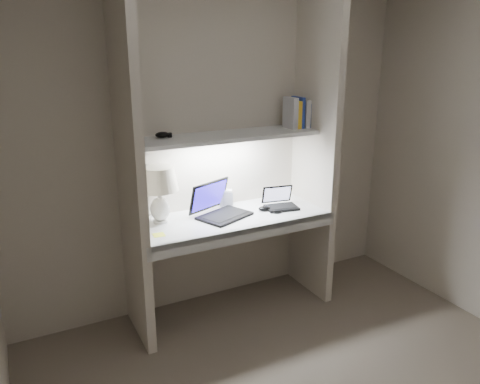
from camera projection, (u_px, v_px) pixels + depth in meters
back_wall at (215, 146)px, 3.55m from camera, size 3.20×0.01×2.50m
alcove_panel_left at (130, 164)px, 3.00m from camera, size 0.06×0.55×2.50m
alcove_panel_right at (315, 143)px, 3.64m from camera, size 0.06×0.55×2.50m
desk at (232, 218)px, 3.47m from camera, size 1.40×0.55×0.04m
desk_apron at (248, 234)px, 3.26m from camera, size 1.46×0.03×0.10m
shelf at (226, 136)px, 3.37m from camera, size 1.40×0.36×0.03m
strip_light at (226, 139)px, 3.38m from camera, size 0.60×0.04×0.02m
table_lamp at (159, 185)px, 3.26m from camera, size 0.28×0.28×0.41m
laptop_main at (219, 208)px, 3.46m from camera, size 0.46×0.44×0.25m
laptop_netbook at (280, 203)px, 3.64m from camera, size 0.28×0.25×0.16m
speaker at (226, 198)px, 3.66m from camera, size 0.11×0.10×0.13m
mouse at (264, 208)px, 3.57m from camera, size 0.11×0.07×0.04m
cable_coil at (278, 210)px, 3.58m from camera, size 0.12×0.12×0.01m
sticky_note at (159, 235)px, 3.11m from camera, size 0.08×0.08×0.00m
book_row at (300, 113)px, 3.63m from camera, size 0.23×0.16×0.24m
shelf_box at (136, 132)px, 3.09m from camera, size 0.09×0.08×0.13m
shelf_gadget at (162, 135)px, 3.23m from camera, size 0.10×0.08×0.04m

